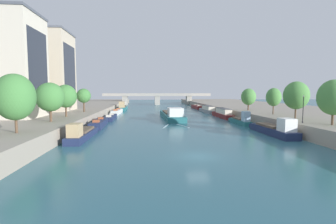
% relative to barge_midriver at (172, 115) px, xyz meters
% --- Properties ---
extents(ground_plane, '(400.00, 400.00, 0.00)m').
position_rel_barge_midriver_xyz_m(ground_plane, '(-1.06, -39.33, -1.02)').
color(ground_plane, '#2D6070').
extents(quay_left, '(36.00, 170.00, 2.26)m').
position_rel_barge_midriver_xyz_m(quay_left, '(-36.92, 15.67, 0.11)').
color(quay_left, gray).
rests_on(quay_left, ground).
extents(quay_right, '(36.00, 170.00, 2.26)m').
position_rel_barge_midriver_xyz_m(quay_right, '(34.81, 15.67, 0.11)').
color(quay_right, gray).
rests_on(quay_right, ground).
extents(barge_midriver, '(5.25, 23.60, 3.36)m').
position_rel_barge_midriver_xyz_m(barge_midriver, '(0.00, 0.00, 0.00)').
color(barge_midriver, '#23666B').
rests_on(barge_midriver, ground).
extents(wake_behind_barge, '(5.60, 5.96, 0.03)m').
position_rel_barge_midriver_xyz_m(wake_behind_barge, '(-0.97, -14.67, -1.00)').
color(wake_behind_barge, '#A0CCD6').
rests_on(wake_behind_barge, ground).
extents(moored_boat_left_near, '(2.43, 12.51, 2.86)m').
position_rel_barge_midriver_xyz_m(moored_boat_left_near, '(-16.88, -27.71, -0.17)').
color(moored_boat_left_near, '#1E284C').
rests_on(moored_boat_left_near, ground).
extents(moored_boat_left_downstream, '(2.76, 12.43, 2.43)m').
position_rel_barge_midriver_xyz_m(moored_boat_left_downstream, '(-16.90, -13.99, -0.33)').
color(moored_boat_left_downstream, '#1E284C').
rests_on(moored_boat_left_downstream, ground).
extents(moored_boat_left_lone, '(2.45, 12.86, 2.10)m').
position_rel_barge_midriver_xyz_m(moored_boat_left_lone, '(-16.53, -0.39, -0.49)').
color(moored_boat_left_lone, '#1E284C').
rests_on(moored_boat_left_lone, ground).
extents(moored_boat_left_upstream, '(2.56, 13.22, 2.45)m').
position_rel_barge_midriver_xyz_m(moored_boat_left_upstream, '(-16.75, 15.97, -0.32)').
color(moored_boat_left_upstream, silver).
rests_on(moored_boat_left_upstream, ground).
extents(moored_boat_left_gap_after, '(2.69, 14.20, 3.63)m').
position_rel_barge_midriver_xyz_m(moored_boat_left_gap_after, '(-16.37, 31.67, 0.05)').
color(moored_boat_left_gap_after, '#23666B').
rests_on(moored_boat_left_gap_after, ground).
extents(moored_boat_right_near, '(2.70, 13.16, 3.22)m').
position_rel_barge_midriver_xyz_m(moored_boat_right_near, '(14.73, -26.74, -0.07)').
color(moored_boat_right_near, '#1E284C').
rests_on(moored_boat_right_near, ground).
extents(moored_boat_right_upstream, '(1.75, 10.40, 3.14)m').
position_rel_barge_midriver_xyz_m(moored_boat_right_upstream, '(14.27, -13.07, -0.12)').
color(moored_boat_right_upstream, '#23666B').
rests_on(moored_boat_right_upstream, ground).
extents(moored_boat_right_end, '(2.58, 14.98, 2.68)m').
position_rel_barge_midriver_xyz_m(moored_boat_right_end, '(14.70, 1.38, 0.10)').
color(moored_boat_right_end, maroon).
rests_on(moored_boat_right_end, ground).
extents(moored_boat_right_lone, '(2.78, 16.44, 2.42)m').
position_rel_barge_midriver_xyz_m(moored_boat_right_lone, '(14.72, 18.84, -0.01)').
color(moored_boat_right_lone, gray).
rests_on(moored_boat_right_lone, ground).
extents(moored_boat_right_downstream, '(3.33, 15.41, 2.41)m').
position_rel_barge_midriver_xyz_m(moored_boat_right_downstream, '(15.16, 38.58, -0.34)').
color(moored_boat_right_downstream, maroon).
rests_on(moored_boat_right_downstream, ground).
extents(tree_left_past_mid, '(4.72, 4.72, 7.23)m').
position_rel_barge_midriver_xyz_m(tree_left_past_mid, '(-22.78, -34.94, 5.63)').
color(tree_left_past_mid, brown).
rests_on(tree_left_past_mid, quay_left).
extents(tree_left_by_lamp, '(4.63, 4.63, 6.59)m').
position_rel_barge_midriver_xyz_m(tree_left_by_lamp, '(-23.01, -23.55, 5.39)').
color(tree_left_by_lamp, brown).
rests_on(tree_left_by_lamp, quay_left).
extents(tree_left_far, '(4.37, 4.37, 6.48)m').
position_rel_barge_midriver_xyz_m(tree_left_far, '(-23.14, -15.29, 5.39)').
color(tree_left_far, brown).
rests_on(tree_left_far, quay_left).
extents(tree_left_nearest, '(3.45, 3.45, 5.83)m').
position_rel_barge_midriver_xyz_m(tree_left_nearest, '(-22.59, -3.34, 5.27)').
color(tree_left_nearest, brown).
rests_on(tree_left_nearest, quay_left).
extents(tree_right_nearest, '(4.59, 4.59, 6.88)m').
position_rel_barge_midriver_xyz_m(tree_right_nearest, '(21.33, -31.49, 5.43)').
color(tree_right_nearest, brown).
rests_on(tree_right_nearest, quay_right).
extents(tree_right_third, '(4.54, 4.54, 6.96)m').
position_rel_barge_midriver_xyz_m(tree_right_third, '(20.86, -22.92, 5.61)').
color(tree_right_third, brown).
rests_on(tree_right_third, quay_right).
extents(tree_right_by_lamp, '(3.30, 3.30, 5.89)m').
position_rel_barge_midriver_xyz_m(tree_right_by_lamp, '(21.47, -13.70, 5.09)').
color(tree_right_by_lamp, brown).
rests_on(tree_right_by_lamp, quay_right).
extents(tree_right_end_of_row, '(3.93, 3.93, 5.93)m').
position_rel_barge_midriver_xyz_m(tree_right_end_of_row, '(20.87, -1.56, 4.91)').
color(tree_right_end_of_row, brown).
rests_on(tree_right_end_of_row, quay_right).
extents(lamppost_right_bank, '(0.28, 0.28, 4.46)m').
position_rel_barge_midriver_xyz_m(lamppost_right_bank, '(18.49, -28.62, 3.69)').
color(lamppost_right_bank, black).
rests_on(lamppost_right_bank, quay_right).
extents(building_left_far_end, '(12.18, 10.82, 20.46)m').
position_rel_barge_midriver_xyz_m(building_left_far_end, '(-33.92, -15.60, 11.49)').
color(building_left_far_end, beige).
rests_on(building_left_far_end, quay_left).
extents(building_left_corner, '(13.58, 12.04, 21.00)m').
position_rel_barge_midriver_xyz_m(building_left_corner, '(-33.92, 1.96, 11.76)').
color(building_left_corner, beige).
rests_on(building_left_corner, quay_left).
extents(bridge_far, '(59.73, 4.40, 6.46)m').
position_rel_barge_midriver_xyz_m(bridge_far, '(-1.06, 70.46, 3.09)').
color(bridge_far, '#9E998E').
rests_on(bridge_far, ground).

